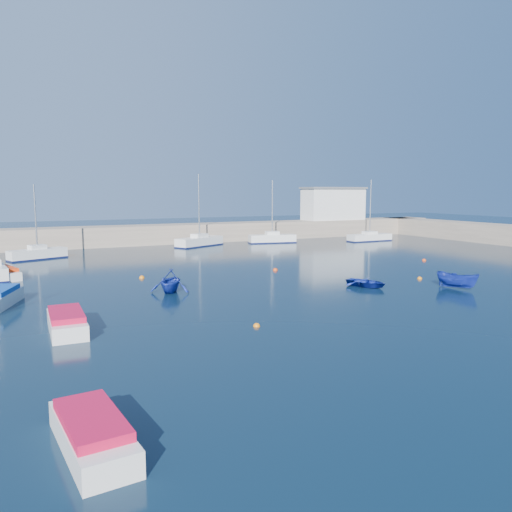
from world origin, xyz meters
name	(u,v)px	position (x,y,z in m)	size (l,w,h in m)	color
ground	(356,322)	(0.00, 0.00, 0.00)	(220.00, 220.00, 0.00)	black
back_wall	(151,235)	(0.00, 46.00, 1.30)	(96.00, 4.50, 2.60)	gray
right_arm	(463,231)	(44.00, 32.00, 1.30)	(4.50, 32.00, 2.60)	gray
harbor_office	(333,204)	(30.00, 46.00, 5.10)	(10.00, 4.00, 5.00)	silver
sailboat_5	(38,254)	(-14.82, 35.71, 0.62)	(6.12, 3.76, 7.92)	silver
sailboat_6	(200,241)	(5.07, 40.51, 0.66)	(7.34, 5.13, 9.48)	silver
sailboat_7	(272,238)	(15.74, 40.13, 0.65)	(6.81, 3.03, 8.73)	silver
sailboat_8	(370,237)	(29.72, 36.16, 0.57)	(6.83, 1.96, 8.87)	silver
motorboat_0	(67,322)	(-14.68, 4.94, 0.50)	(1.73, 4.80, 1.07)	silver
motorboat_2	(2,273)	(-17.97, 24.06, 0.45)	(2.94, 4.98, 0.97)	silver
motorboat_3	(92,433)	(-15.17, -8.04, 0.48)	(1.99, 4.55, 1.03)	silver
dinghy_center	(366,282)	(6.97, 8.00, 0.33)	(2.25, 3.15, 0.65)	navy
dinghy_left	(170,281)	(-7.03, 12.36, 0.85)	(2.78, 3.22, 1.70)	navy
dinghy_right	(457,280)	(12.57, 4.45, 0.62)	(1.21, 3.23, 1.25)	navy
buoy_0	(257,326)	(-5.44, 1.50, 0.00)	(0.38, 0.38, 0.38)	orange
buoy_1	(275,270)	(4.45, 17.96, 0.00)	(0.46, 0.46, 0.46)	red
buoy_2	(420,279)	(13.11, 8.80, 0.00)	(0.39, 0.39, 0.39)	orange
buoy_3	(142,278)	(-7.52, 19.16, 0.00)	(0.45, 0.45, 0.45)	orange
buoy_4	(424,261)	(21.54, 16.95, 0.00)	(0.42, 0.42, 0.42)	red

